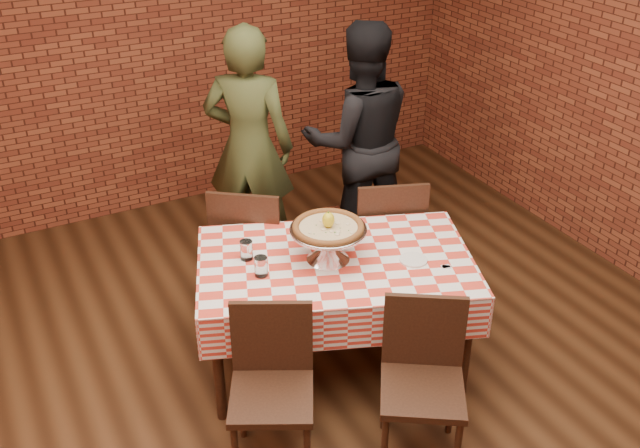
# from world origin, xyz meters

# --- Properties ---
(ground) EXTENTS (6.00, 6.00, 0.00)m
(ground) POSITION_xyz_m (0.00, 0.00, 0.00)
(ground) COLOR black
(ground) RESTS_ON ground
(back_wall) EXTENTS (5.50, 0.00, 5.50)m
(back_wall) POSITION_xyz_m (0.00, 3.00, 1.45)
(back_wall) COLOR maroon
(back_wall) RESTS_ON ground
(table) EXTENTS (1.77, 1.41, 0.75)m
(table) POSITION_xyz_m (0.35, 0.47, 0.38)
(table) COLOR #382013
(table) RESTS_ON ground
(tablecloth) EXTENTS (1.82, 1.45, 0.27)m
(tablecloth) POSITION_xyz_m (0.35, 0.47, 0.63)
(tablecloth) COLOR red
(tablecloth) RESTS_ON table
(pizza_stand) EXTENTS (0.60, 0.60, 0.20)m
(pizza_stand) POSITION_xyz_m (0.32, 0.50, 0.86)
(pizza_stand) COLOR silver
(pizza_stand) RESTS_ON tablecloth
(pizza) EXTENTS (0.55, 0.55, 0.03)m
(pizza) POSITION_xyz_m (0.32, 0.50, 0.96)
(pizza) COLOR beige
(pizza) RESTS_ON pizza_stand
(lemon) EXTENTS (0.10, 0.10, 0.09)m
(lemon) POSITION_xyz_m (0.32, 0.50, 1.01)
(lemon) COLOR yellow
(lemon) RESTS_ON pizza
(water_glass_left) EXTENTS (0.09, 0.09, 0.12)m
(water_glass_left) POSITION_xyz_m (-0.09, 0.52, 0.82)
(water_glass_left) COLOR white
(water_glass_left) RESTS_ON tablecloth
(water_glass_right) EXTENTS (0.09, 0.09, 0.12)m
(water_glass_right) POSITION_xyz_m (-0.09, 0.71, 0.82)
(water_glass_right) COLOR white
(water_glass_right) RESTS_ON tablecloth
(side_plate) EXTENTS (0.20, 0.20, 0.01)m
(side_plate) POSITION_xyz_m (0.74, 0.26, 0.76)
(side_plate) COLOR white
(side_plate) RESTS_ON tablecloth
(sweetener_packet_a) EXTENTS (0.06, 0.04, 0.00)m
(sweetener_packet_a) POSITION_xyz_m (0.86, 0.12, 0.76)
(sweetener_packet_a) COLOR white
(sweetener_packet_a) RESTS_ON tablecloth
(sweetener_packet_b) EXTENTS (0.06, 0.06, 0.00)m
(sweetener_packet_b) POSITION_xyz_m (0.86, 0.11, 0.76)
(sweetener_packet_b) COLOR white
(sweetener_packet_b) RESTS_ON tablecloth
(condiment_caddy) EXTENTS (0.12, 0.10, 0.14)m
(condiment_caddy) POSITION_xyz_m (0.50, 0.78, 0.83)
(condiment_caddy) COLOR silver
(condiment_caddy) RESTS_ON tablecloth
(chair_near_left) EXTENTS (0.56, 0.56, 0.89)m
(chair_near_left) POSITION_xyz_m (-0.30, -0.07, 0.45)
(chair_near_left) COLOR #382013
(chair_near_left) RESTS_ON ground
(chair_near_right) EXTENTS (0.58, 0.58, 0.90)m
(chair_near_right) POSITION_xyz_m (0.39, -0.38, 0.45)
(chair_near_right) COLOR #382013
(chair_near_right) RESTS_ON ground
(chair_far_left) EXTENTS (0.64, 0.64, 0.94)m
(chair_far_left) POSITION_xyz_m (0.18, 1.30, 0.47)
(chair_far_left) COLOR #382013
(chair_far_left) RESTS_ON ground
(chair_far_right) EXTENTS (0.59, 0.59, 0.94)m
(chair_far_right) POSITION_xyz_m (1.02, 1.00, 0.47)
(chair_far_right) COLOR #382013
(chair_far_right) RESTS_ON ground
(diner_olive) EXTENTS (0.77, 0.73, 1.77)m
(diner_olive) POSITION_xyz_m (0.42, 1.89, 0.89)
(diner_olive) COLOR #3C4422
(diner_olive) RESTS_ON ground
(diner_black) EXTENTS (1.00, 0.87, 1.75)m
(diner_black) POSITION_xyz_m (1.19, 1.65, 0.88)
(diner_black) COLOR black
(diner_black) RESTS_ON ground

